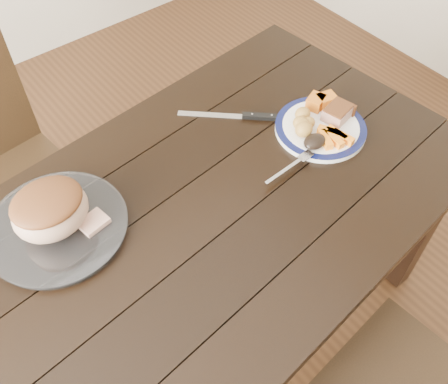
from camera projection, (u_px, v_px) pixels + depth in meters
ground at (204, 332)px, 1.88m from camera, size 4.00×4.00×0.00m
dining_table at (197, 234)px, 1.37m from camera, size 1.68×1.05×0.75m
dinner_plate at (320, 129)px, 1.49m from camera, size 0.27×0.27×0.02m
plate_rim at (321, 127)px, 1.49m from camera, size 0.27×0.27×0.02m
serving_platter at (58, 228)px, 1.26m from camera, size 0.35×0.35×0.02m
pork_slice at (337, 113)px, 1.49m from camera, size 0.09×0.08×0.04m
roasted_potatoes at (303, 123)px, 1.46m from camera, size 0.10×0.10×0.05m
carrot_batons at (334, 136)px, 1.44m from camera, size 0.09×0.11×0.02m
pumpkin_wedges at (321, 101)px, 1.52m from camera, size 0.10×0.07×0.04m
dark_mushroom at (315, 142)px, 1.42m from camera, size 0.07×0.05×0.03m
fork at (292, 165)px, 1.38m from camera, size 0.18×0.03×0.00m
roast_joint at (51, 212)px, 1.21m from camera, size 0.19×0.16×0.12m
cut_slice at (94, 223)px, 1.25m from camera, size 0.08×0.06×0.02m
carving_knife at (249, 116)px, 1.53m from camera, size 0.25×0.24×0.01m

